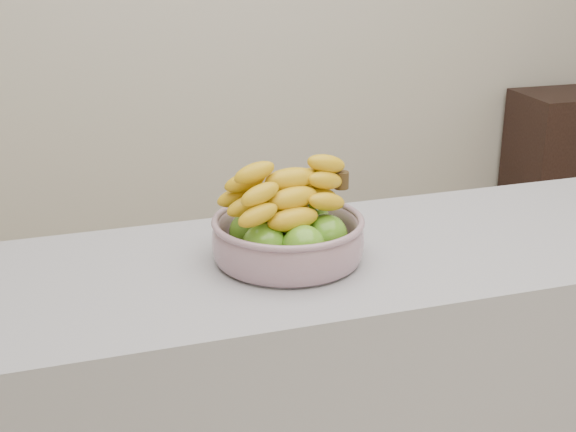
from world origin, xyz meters
name	(u,v)px	position (x,y,z in m)	size (l,w,h in m)	color
counter	(400,412)	(0.00, 0.13, 0.45)	(2.00, 0.60, 0.90)	#9999A0
cabinet	(559,175)	(1.65, 1.78, 0.41)	(0.45, 0.36, 0.81)	black
fruit_bowl	(288,232)	(-0.29, 0.13, 0.96)	(0.33, 0.33, 0.21)	#A9B3CB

